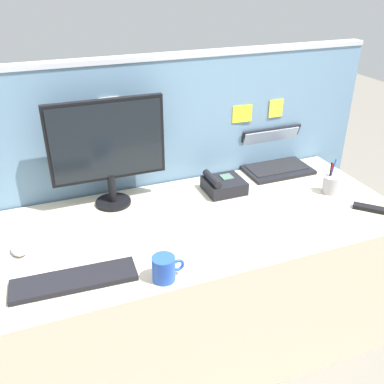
# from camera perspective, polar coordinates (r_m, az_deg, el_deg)

# --- Properties ---
(ground_plane) EXTENTS (10.00, 10.00, 0.00)m
(ground_plane) POSITION_cam_1_polar(r_m,az_deg,el_deg) (2.43, 0.45, -18.74)
(ground_plane) COLOR slate
(desk) EXTENTS (1.91, 0.82, 0.74)m
(desk) POSITION_cam_1_polar(r_m,az_deg,el_deg) (2.17, 0.49, -12.06)
(desk) COLOR beige
(desk) RESTS_ON ground_plane
(cubicle_divider) EXTENTS (2.30, 0.08, 1.39)m
(cubicle_divider) POSITION_cam_1_polar(r_m,az_deg,el_deg) (2.34, -3.55, 0.86)
(cubicle_divider) COLOR #6084A3
(cubicle_divider) RESTS_ON ground_plane
(desktop_monitor) EXTENTS (0.53, 0.17, 0.51)m
(desktop_monitor) POSITION_cam_1_polar(r_m,az_deg,el_deg) (1.99, -11.16, 6.10)
(desktop_monitor) COLOR black
(desktop_monitor) RESTS_ON desk
(laptop) EXTENTS (0.36, 0.28, 0.23)m
(laptop) POSITION_cam_1_polar(r_m,az_deg,el_deg) (2.48, 10.64, 4.37)
(laptop) COLOR black
(laptop) RESTS_ON desk
(desk_phone) EXTENTS (0.19, 0.18, 0.10)m
(desk_phone) POSITION_cam_1_polar(r_m,az_deg,el_deg) (2.18, 4.13, 0.96)
(desk_phone) COLOR black
(desk_phone) RESTS_ON desk
(keyboard_main) EXTENTS (0.46, 0.15, 0.02)m
(keyboard_main) POSITION_cam_1_polar(r_m,az_deg,el_deg) (1.65, -15.34, -11.21)
(keyboard_main) COLOR black
(keyboard_main) RESTS_ON desk
(computer_mouse_right_hand) EXTENTS (0.08, 0.11, 0.03)m
(computer_mouse_right_hand) POSITION_cam_1_polar(r_m,az_deg,el_deg) (1.87, -22.01, -7.07)
(computer_mouse_right_hand) COLOR #B2B5BC
(computer_mouse_right_hand) RESTS_ON desk
(pen_cup) EXTENTS (0.08, 0.08, 0.18)m
(pen_cup) POSITION_cam_1_polar(r_m,az_deg,el_deg) (2.27, 17.87, 0.99)
(pen_cup) COLOR #99999E
(pen_cup) RESTS_ON desk
(cell_phone_white_slab) EXTENTS (0.13, 0.14, 0.01)m
(cell_phone_white_slab) POSITION_cam_1_polar(r_m,az_deg,el_deg) (1.76, 6.42, -7.82)
(cell_phone_white_slab) COLOR silver
(cell_phone_white_slab) RESTS_ON desk
(tv_remote) EXTENTS (0.15, 0.15, 0.02)m
(tv_remote) POSITION_cam_1_polar(r_m,az_deg,el_deg) (2.19, 22.76, -2.05)
(tv_remote) COLOR black
(tv_remote) RESTS_ON desk
(coffee_mug) EXTENTS (0.12, 0.09, 0.10)m
(coffee_mug) POSITION_cam_1_polar(r_m,az_deg,el_deg) (1.59, -3.70, -10.09)
(coffee_mug) COLOR blue
(coffee_mug) RESTS_ON desk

